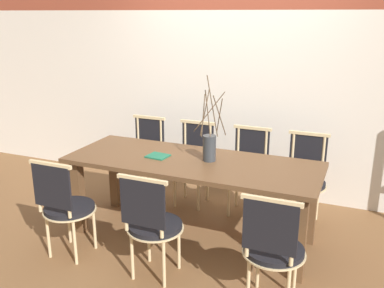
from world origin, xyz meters
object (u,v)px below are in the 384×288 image
Objects in this scene: dining_table at (192,172)px; book_stack at (158,156)px; vase_centerpiece at (209,146)px; chair_far_center at (248,168)px; chair_near_center at (273,247)px.

book_stack reaches higher than dining_table.
vase_centerpiece is 0.49m from book_stack.
vase_centerpiece is at bearing 74.54° from chair_far_center.
vase_centerpiece is at bearing 10.14° from book_stack.
dining_table is 11.16× the size of book_stack.
book_stack is at bearing 150.70° from chair_near_center.
chair_far_center is 1.01m from book_stack.
chair_near_center is 1.00× the size of chair_far_center.
dining_table is at bearing 141.48° from chair_near_center.
vase_centerpiece reaches higher than dining_table.
vase_centerpiece is (-0.18, -0.65, 0.40)m from chair_far_center.
chair_near_center and chair_far_center have the same top height.
chair_near_center is 1.52m from chair_far_center.
dining_table is 0.34m from book_stack.
vase_centerpiece is at bearing 134.35° from chair_near_center.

